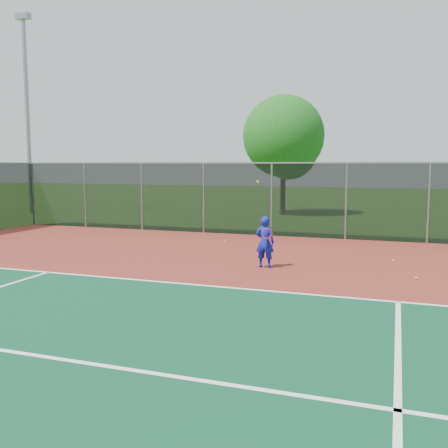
% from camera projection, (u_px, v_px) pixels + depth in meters
% --- Properties ---
extents(ground, '(120.00, 120.00, 0.00)m').
position_uv_depth(ground, '(273.00, 339.00, 8.44)').
color(ground, '#2A5819').
rests_on(ground, ground).
extents(court_apron, '(30.00, 20.00, 0.02)m').
position_uv_depth(court_apron, '(296.00, 307.00, 10.32)').
color(court_apron, maroon).
rests_on(court_apron, ground).
extents(court_lines, '(22.10, 13.05, 0.00)m').
position_uv_depth(court_lines, '(398.00, 406.00, 6.02)').
color(court_lines, white).
rests_on(court_lines, court_apron).
extents(fence_back, '(30.00, 0.06, 3.03)m').
position_uv_depth(fence_back, '(346.00, 200.00, 19.51)').
color(fence_back, black).
rests_on(fence_back, court_apron).
extents(tennis_player, '(0.59, 0.59, 2.48)m').
position_uv_depth(tennis_player, '(265.00, 242.00, 14.17)').
color(tennis_player, '#1119A4').
rests_on(tennis_player, court_apron).
extents(practice_ball_0, '(0.07, 0.07, 0.07)m').
position_uv_depth(practice_ball_0, '(225.00, 241.00, 18.85)').
color(practice_ball_0, '#BFDF1A').
rests_on(practice_ball_0, court_apron).
extents(practice_ball_2, '(0.07, 0.07, 0.07)m').
position_uv_depth(practice_ball_2, '(416.00, 278.00, 12.74)').
color(practice_ball_2, '#BFDF1A').
rests_on(practice_ball_2, court_apron).
extents(practice_ball_4, '(0.07, 0.07, 0.07)m').
position_uv_depth(practice_ball_4, '(394.00, 261.00, 15.07)').
color(practice_ball_4, '#BFDF1A').
rests_on(practice_ball_4, court_apron).
extents(floodlight_nw, '(0.90, 0.40, 11.84)m').
position_uv_depth(floodlight_nw, '(27.00, 102.00, 30.04)').
color(floodlight_nw, gray).
rests_on(floodlight_nw, ground).
extents(tree_back_left, '(4.77, 4.77, 7.00)m').
position_uv_depth(tree_back_left, '(285.00, 140.00, 29.07)').
color(tree_back_left, '#322212').
rests_on(tree_back_left, ground).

